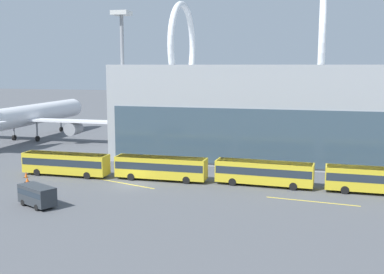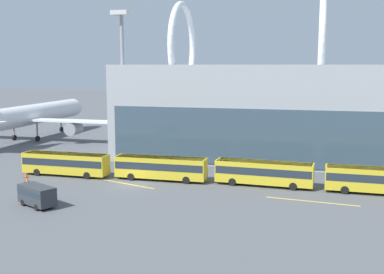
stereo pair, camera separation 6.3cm
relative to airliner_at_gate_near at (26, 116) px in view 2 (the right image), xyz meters
The scene contains 13 objects.
ground_plane 45.70m from the airliner_at_gate_near, 40.53° to the right, with size 440.00×440.00×0.00m, color #515459.
airliner_at_gate_near is the anchor object (origin of this frame).
airliner_at_gate_far 48.77m from the airliner_at_gate_near, 10.23° to the left, with size 37.92×35.87×13.75m.
shuttle_bus_0 35.88m from the airliner_at_gate_near, 48.25° to the right, with size 12.52×2.77×3.17m.
shuttle_bus_1 45.81m from the airliner_at_gate_near, 34.53° to the right, with size 12.51×2.70×3.17m.
shuttle_bus_2 57.57m from the airliner_at_gate_near, 26.38° to the right, with size 12.62×3.29×3.17m.
shuttle_bus_3 70.42m from the airliner_at_gate_near, 21.74° to the right, with size 12.56×2.94×3.17m.
service_van_crossing 49.90m from the airliner_at_gate_near, 55.45° to the right, with size 5.19×3.96×2.32m.
floodlight_mast 30.50m from the airliner_at_gate_near, 22.56° to the right, with size 2.84×2.84×24.28m.
lane_stripe_0 44.47m from the airliner_at_gate_near, 40.79° to the right, with size 10.23×0.25×0.01m, color yellow.
lane_stripe_1 65.86m from the airliner_at_gate_near, 28.61° to the right, with size 10.57×0.25×0.01m, color yellow.
traffic_cone_0 37.84m from the airliner_at_gate_near, 56.64° to the right, with size 0.62×0.62×0.59m.
traffic_cone_1 35.08m from the airliner_at_gate_near, 56.88° to the right, with size 0.57×0.57×0.81m.
Camera 2 is at (23.13, -57.01, 15.50)m, focal length 45.00 mm.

